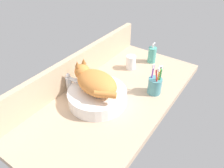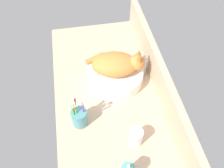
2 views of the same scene
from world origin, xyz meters
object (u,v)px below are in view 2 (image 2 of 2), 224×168
Objects in this scene: water_glass at (136,138)px; cat at (117,64)px; sink_basin at (114,75)px; toothbrush_cup at (79,117)px; faucet at (143,64)px.

cat is at bearing -178.10° from water_glass.
sink_basin is at bearing -176.20° from water_glass.
cat reaches higher than toothbrush_cup.
water_glass is (40.52, 2.69, 0.37)cm from sink_basin.
water_glass reaches higher than sink_basin.
sink_basin is 1.03× the size of cat.
faucet reaches higher than sink_basin.
faucet is (-2.74, 17.02, 3.63)cm from sink_basin.
faucet is 1.44× the size of water_glass.
cat is at bearing 136.54° from toothbrush_cup.
sink_basin is 3.46× the size of water_glass.
sink_basin is at bearing 138.42° from toothbrush_cup.
cat is 3.34× the size of water_glass.
sink_basin is 40.62cm from water_glass.
sink_basin is at bearing -97.16° from cat.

